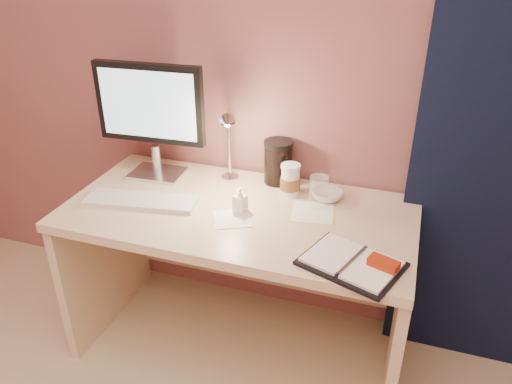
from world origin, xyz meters
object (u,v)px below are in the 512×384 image
(clear_cup, at_px, (319,192))
(lotion_bottle, at_px, (240,199))
(desk, at_px, (245,246))
(keyboard, at_px, (141,201))
(planner, at_px, (354,263))
(coffee_cup, at_px, (290,181))
(bowl, at_px, (327,195))
(monitor, at_px, (151,111))
(dark_jar, at_px, (278,164))
(desk_lamp, at_px, (215,139))

(clear_cup, xyz_separation_m, lotion_bottle, (-0.29, -0.14, -0.01))
(clear_cup, relative_size, lotion_bottle, 1.28)
(desk, xyz_separation_m, keyboard, (-0.40, -0.15, 0.24))
(desk, height_order, clear_cup, clear_cup)
(planner, distance_m, coffee_cup, 0.54)
(desk, xyz_separation_m, coffee_cup, (0.16, 0.12, 0.29))
(coffee_cup, xyz_separation_m, bowl, (0.16, 0.00, -0.04))
(desk, height_order, keyboard, keyboard)
(monitor, distance_m, planner, 1.08)
(planner, xyz_separation_m, lotion_bottle, (-0.49, 0.22, 0.04))
(bowl, relative_size, lotion_bottle, 1.24)
(clear_cup, relative_size, dark_jar, 0.76)
(desk, height_order, lotion_bottle, lotion_bottle)
(clear_cup, distance_m, bowl, 0.08)
(coffee_cup, bearing_deg, keyboard, -154.56)
(bowl, distance_m, desk_lamp, 0.52)
(desk, bearing_deg, keyboard, -159.58)
(keyboard, height_order, planner, planner)
(desk, height_order, coffee_cup, coffee_cup)
(keyboard, relative_size, planner, 1.22)
(coffee_cup, bearing_deg, clear_cup, -25.40)
(monitor, bearing_deg, desk, -15.90)
(desk, bearing_deg, lotion_bottle, -82.20)
(planner, bearing_deg, clear_cup, 138.92)
(clear_cup, distance_m, dark_jar, 0.27)
(coffee_cup, xyz_separation_m, desk_lamp, (-0.32, -0.03, 0.15))
(lotion_bottle, height_order, dark_jar, dark_jar)
(desk, relative_size, keyboard, 3.06)
(lotion_bottle, bearing_deg, desk, 97.80)
(bowl, height_order, dark_jar, dark_jar)
(desk, distance_m, lotion_bottle, 0.29)
(monitor, bearing_deg, dark_jar, 8.47)
(desk, bearing_deg, monitor, 167.32)
(lotion_bottle, bearing_deg, bowl, 33.12)
(planner, relative_size, bowl, 2.95)
(monitor, height_order, lotion_bottle, monitor)
(coffee_cup, bearing_deg, bowl, 0.74)
(clear_cup, xyz_separation_m, bowl, (0.02, 0.07, -0.05))
(monitor, height_order, dark_jar, monitor)
(clear_cup, relative_size, bowl, 1.03)
(bowl, xyz_separation_m, dark_jar, (-0.24, 0.09, 0.07))
(monitor, bearing_deg, coffee_cup, -1.84)
(bowl, bearing_deg, keyboard, -159.51)
(keyboard, distance_m, lotion_bottle, 0.42)
(coffee_cup, relative_size, bowl, 1.07)
(planner, xyz_separation_m, clear_cup, (-0.20, 0.36, 0.05))
(desk, distance_m, keyboard, 0.49)
(bowl, bearing_deg, coffee_cup, -179.26)
(lotion_bottle, bearing_deg, dark_jar, 76.92)
(planner, bearing_deg, bowl, 132.28)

